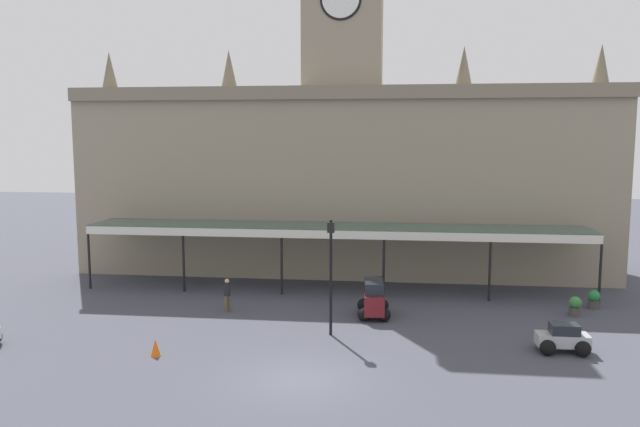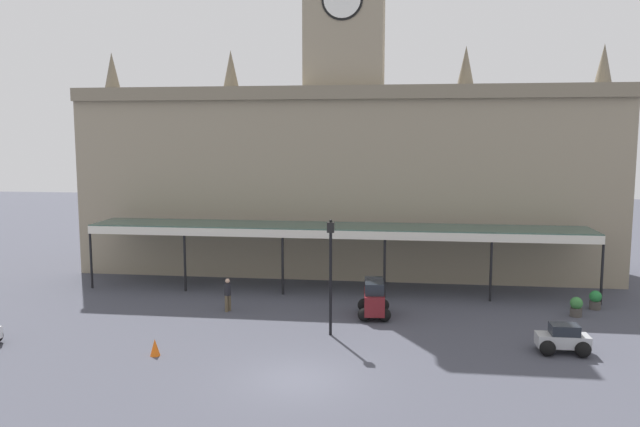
{
  "view_description": "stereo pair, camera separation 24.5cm",
  "coord_description": "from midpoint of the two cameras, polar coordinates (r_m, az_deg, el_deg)",
  "views": [
    {
      "loc": [
        3.34,
        -21.25,
        8.7
      ],
      "look_at": [
        0.0,
        6.38,
        5.25
      ],
      "focal_mm": 34.93,
      "sensor_mm": 36.0,
      "label": 1
    },
    {
      "loc": [
        3.58,
        -21.22,
        8.7
      ],
      "look_at": [
        0.0,
        6.38,
        5.25
      ],
      "focal_mm": 34.93,
      "sensor_mm": 36.0,
      "label": 2
    }
  ],
  "objects": [
    {
      "name": "traffic_cone",
      "position": [
        26.18,
        -14.62,
        -11.77
      ],
      "size": [
        0.4,
        0.4,
        0.7
      ],
      "primitive_type": "cone",
      "color": "orange",
      "rests_on": "ground"
    },
    {
      "name": "pedestrian_near_entrance",
      "position": [
        31.64,
        -8.23,
        -7.26
      ],
      "size": [
        0.34,
        0.37,
        1.67
      ],
      "color": "brown",
      "rests_on": "ground"
    },
    {
      "name": "station_building",
      "position": [
        40.39,
        2.48,
        4.21
      ],
      "size": [
        33.29,
        7.08,
        20.87
      ],
      "color": "gray",
      "rests_on": "ground"
    },
    {
      "name": "car_maroon_van",
      "position": [
        30.62,
        5.2,
        -7.9
      ],
      "size": [
        1.71,
        2.46,
        1.77
      ],
      "color": "maroon",
      "rests_on": "ground"
    },
    {
      "name": "entrance_canopy",
      "position": [
        34.98,
        1.64,
        -1.37
      ],
      "size": [
        28.15,
        3.26,
        3.71
      ],
      "color": "#38564C",
      "rests_on": "ground"
    },
    {
      "name": "victorian_lamppost",
      "position": [
        27.15,
        1.24,
        -4.66
      ],
      "size": [
        0.3,
        0.3,
        5.15
      ],
      "color": "black",
      "rests_on": "ground"
    },
    {
      "name": "planter_by_canopy",
      "position": [
        34.75,
        24.09,
        -7.23
      ],
      "size": [
        0.6,
        0.6,
        0.96
      ],
      "color": "#47423D",
      "rests_on": "ground"
    },
    {
      "name": "planter_forecourt_centre",
      "position": [
        33.05,
        22.62,
        -7.87
      ],
      "size": [
        0.6,
        0.6,
        0.96
      ],
      "color": "#47423D",
      "rests_on": "ground"
    },
    {
      "name": "ground_plane",
      "position": [
        23.21,
        -1.79,
        -14.96
      ],
      "size": [
        140.0,
        140.0,
        0.0
      ],
      "primitive_type": "plane",
      "color": "#41434E"
    },
    {
      "name": "car_silver_sedan",
      "position": [
        27.49,
        21.59,
        -10.79
      ],
      "size": [
        2.06,
        1.53,
        1.19
      ],
      "color": "#B2B5BA",
      "rests_on": "ground"
    }
  ]
}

